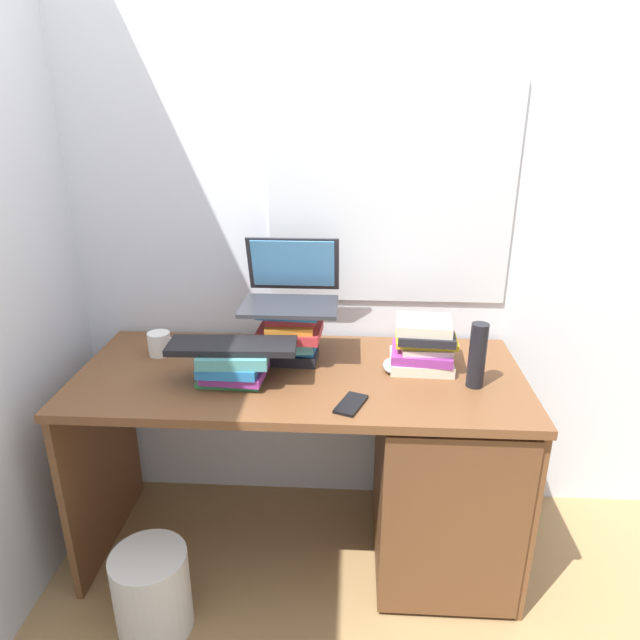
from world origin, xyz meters
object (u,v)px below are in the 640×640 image
Objects in this scene: computer_mouse at (391,366)px; water_bottle at (477,355)px; book_stack_tall at (289,334)px; book_stack_keyboard_riser at (233,366)px; desk at (410,464)px; wastebasket at (152,591)px; book_stack_side at (423,345)px; cell_phone at (351,404)px; mug at (160,344)px; laptop at (291,288)px; keyboard at (232,346)px.

computer_mouse is 0.47× the size of water_bottle.
book_stack_tall is 0.25m from book_stack_keyboard_riser.
book_stack_tall reaches higher than desk.
wastebasket is at bearing -156.52° from desk.
book_stack_tall is at bearing 165.51° from water_bottle.
book_stack_side is 0.79× the size of wastebasket.
cell_phone is (-0.41, -0.15, -0.11)m from water_bottle.
mug is 0.84m from wastebasket.
book_stack_keyboard_riser is at bearing -178.37° from water_bottle.
laptop is 0.80× the size of keyboard.
book_stack_side is 1.72× the size of cell_phone.
computer_mouse is at bearing 142.90° from desk.
book_stack_tall is at bearing 176.55° from book_stack_side.
desk is 0.74m from book_stack_keyboard_riser.
cell_phone is at bearing -18.58° from book_stack_keyboard_riser.
laptop reaches higher than desk.
keyboard is 0.43m from cell_phone.
laptop is 0.68m from water_bottle.
water_bottle reaches higher than computer_mouse.
wastebasket is (-0.85, -0.37, -0.27)m from desk.
book_stack_keyboard_riser is 0.78m from wastebasket.
computer_mouse is 1.08m from wastebasket.
book_stack_side is (0.64, 0.16, 0.02)m from book_stack_keyboard_riser.
book_stack_tall is at bearing 50.43° from wastebasket.
book_stack_keyboard_riser is 0.07m from keyboard.
book_stack_keyboard_riser is 0.58× the size of keyboard.
desk is at bearing 5.72° from book_stack_keyboard_riser.
computer_mouse reaches higher than cell_phone.
book_stack_keyboard_riser reaches higher than wastebasket.
computer_mouse is 0.35× the size of wastebasket.
keyboard reaches higher than computer_mouse.
desk is 0.44m from book_stack_side.
cell_phone is 0.46× the size of wastebasket.
book_stack_side is at bearing 13.75° from book_stack_keyboard_riser.
computer_mouse is (0.53, 0.12, -0.11)m from keyboard.
desk is 6.59× the size of book_stack_side.
desk is at bearing -107.33° from book_stack_side.
book_stack_tall reaches higher than cell_phone.
water_bottle is at bearing -40.56° from book_stack_side.
keyboard is (-0.17, -0.25, -0.12)m from laptop.
laptop is at bearing 168.52° from book_stack_side.
cell_phone is (0.39, -0.13, -0.06)m from book_stack_keyboard_riser.
desk is at bearing 23.48° from wastebasket.
water_bottle is (0.27, -0.10, 0.09)m from computer_mouse.
water_bottle is (0.63, -0.23, -0.14)m from laptop.
wastebasket is at bearing -143.09° from cell_phone.
keyboard is at bearing 80.81° from book_stack_keyboard_riser.
wastebasket is (-0.24, -0.32, -0.74)m from keyboard.
computer_mouse reaches higher than desk.
computer_mouse is (-0.11, -0.04, -0.07)m from book_stack_side.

